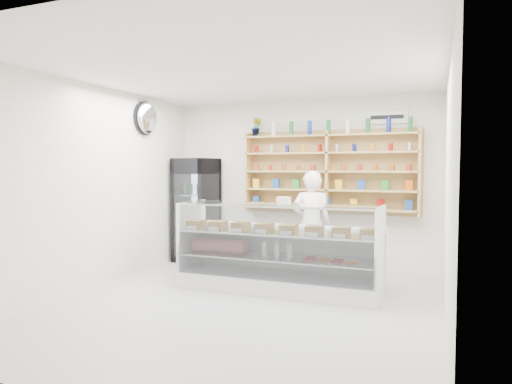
% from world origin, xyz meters
% --- Properties ---
extents(room, '(5.00, 5.00, 5.00)m').
position_xyz_m(room, '(0.00, 0.00, 1.40)').
color(room, '#A3A3A7').
rests_on(room, ground).
extents(display_counter, '(2.71, 0.81, 1.18)m').
position_xyz_m(display_counter, '(0.18, 0.81, 0.33)').
color(display_counter, white).
rests_on(display_counter, floor).
extents(shop_worker, '(0.66, 0.52, 1.61)m').
position_xyz_m(shop_worker, '(0.39, 1.74, 0.81)').
color(shop_worker, white).
rests_on(shop_worker, floor).
extents(drinks_cooler, '(0.72, 0.70, 1.83)m').
position_xyz_m(drinks_cooler, '(-1.82, 2.13, 0.92)').
color(drinks_cooler, black).
rests_on(drinks_cooler, floor).
extents(wall_shelving, '(2.84, 0.28, 1.33)m').
position_xyz_m(wall_shelving, '(0.50, 2.34, 1.59)').
color(wall_shelving, tan).
rests_on(wall_shelving, back_wall).
extents(potted_plant, '(0.18, 0.15, 0.32)m').
position_xyz_m(potted_plant, '(-0.75, 2.34, 2.35)').
color(potted_plant, '#1E6626').
rests_on(potted_plant, wall_shelving).
extents(security_mirror, '(0.15, 0.50, 0.50)m').
position_xyz_m(security_mirror, '(-2.17, 1.20, 2.45)').
color(security_mirror, silver).
rests_on(security_mirror, left_wall).
extents(wall_sign, '(0.62, 0.03, 0.20)m').
position_xyz_m(wall_sign, '(1.40, 2.47, 2.45)').
color(wall_sign, white).
rests_on(wall_sign, back_wall).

